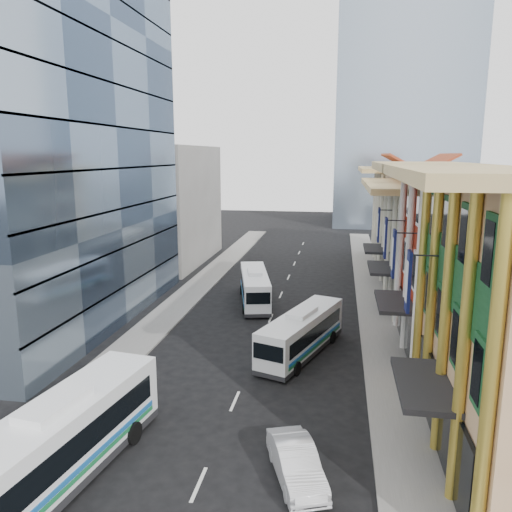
% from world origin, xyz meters
% --- Properties ---
extents(ground, '(200.00, 200.00, 0.00)m').
position_xyz_m(ground, '(0.00, 0.00, 0.00)').
color(ground, black).
rests_on(ground, ground).
extents(sidewalk_right, '(3.00, 90.00, 0.15)m').
position_xyz_m(sidewalk_right, '(8.50, 22.00, 0.07)').
color(sidewalk_right, slate).
rests_on(sidewalk_right, ground).
extents(sidewalk_left, '(3.00, 90.00, 0.15)m').
position_xyz_m(sidewalk_left, '(-8.50, 22.00, 0.07)').
color(sidewalk_left, slate).
rests_on(sidewalk_left, ground).
extents(shophouse_red, '(8.00, 10.00, 12.00)m').
position_xyz_m(shophouse_red, '(14.00, 17.00, 6.00)').
color(shophouse_red, maroon).
rests_on(shophouse_red, ground).
extents(shophouse_cream_near, '(8.00, 9.00, 10.00)m').
position_xyz_m(shophouse_cream_near, '(14.00, 26.50, 5.00)').
color(shophouse_cream_near, beige).
rests_on(shophouse_cream_near, ground).
extents(shophouse_cream_mid, '(8.00, 9.00, 10.00)m').
position_xyz_m(shophouse_cream_mid, '(14.00, 35.50, 5.00)').
color(shophouse_cream_mid, beige).
rests_on(shophouse_cream_mid, ground).
extents(shophouse_cream_far, '(8.00, 12.00, 11.00)m').
position_xyz_m(shophouse_cream_far, '(14.00, 46.00, 5.50)').
color(shophouse_cream_far, beige).
rests_on(shophouse_cream_far, ground).
extents(office_tower, '(12.00, 26.00, 30.00)m').
position_xyz_m(office_tower, '(-17.00, 19.00, 15.00)').
color(office_tower, '#3E4D62').
rests_on(office_tower, ground).
extents(office_block_far, '(10.00, 18.00, 14.00)m').
position_xyz_m(office_block_far, '(-16.00, 42.00, 7.00)').
color(office_block_far, gray).
rests_on(office_block_far, ground).
extents(bus_left_near, '(4.30, 11.72, 3.68)m').
position_xyz_m(bus_left_near, '(-5.50, 0.13, 1.84)').
color(bus_left_near, white).
rests_on(bus_left_near, ground).
extents(bus_left_far, '(4.34, 9.82, 3.07)m').
position_xyz_m(bus_left_far, '(-2.00, 26.03, 1.53)').
color(bus_left_far, white).
rests_on(bus_left_far, ground).
extents(bus_right, '(5.31, 9.76, 3.07)m').
position_xyz_m(bus_right, '(3.02, 15.05, 1.53)').
color(bus_right, silver).
rests_on(bus_right, ground).
extents(sedan_right, '(3.03, 4.78, 1.49)m').
position_xyz_m(sedan_right, '(3.82, 1.99, 0.74)').
color(sedan_right, silver).
rests_on(sedan_right, ground).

